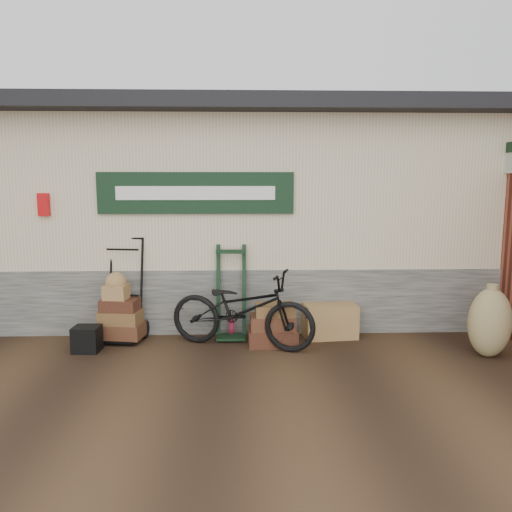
{
  "coord_description": "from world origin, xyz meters",
  "views": [
    {
      "loc": [
        0.28,
        -5.71,
        2.1
      ],
      "look_at": [
        0.5,
        0.9,
        1.11
      ],
      "focal_mm": 35.0,
      "sensor_mm": 36.0,
      "label": 1
    }
  ],
  "objects_px": {
    "suitcase_stack": "(273,324)",
    "green_barrow": "(231,292)",
    "bicycle": "(242,305)",
    "wicker_hamper": "(329,320)",
    "black_trunk": "(87,339)",
    "porter_trolley": "(124,288)"
  },
  "relations": [
    {
      "from": "porter_trolley",
      "to": "bicycle",
      "type": "bearing_deg",
      "value": -5.89
    },
    {
      "from": "wicker_hamper",
      "to": "bicycle",
      "type": "distance_m",
      "value": 1.3
    },
    {
      "from": "black_trunk",
      "to": "suitcase_stack",
      "type": "bearing_deg",
      "value": 4.4
    },
    {
      "from": "porter_trolley",
      "to": "suitcase_stack",
      "type": "bearing_deg",
      "value": -1.11
    },
    {
      "from": "suitcase_stack",
      "to": "green_barrow",
      "type": "bearing_deg",
      "value": 148.18
    },
    {
      "from": "black_trunk",
      "to": "porter_trolley",
      "type": "bearing_deg",
      "value": 54.84
    },
    {
      "from": "green_barrow",
      "to": "bicycle",
      "type": "bearing_deg",
      "value": -69.87
    },
    {
      "from": "green_barrow",
      "to": "suitcase_stack",
      "type": "bearing_deg",
      "value": -31.13
    },
    {
      "from": "black_trunk",
      "to": "bicycle",
      "type": "distance_m",
      "value": 1.98
    },
    {
      "from": "green_barrow",
      "to": "wicker_hamper",
      "type": "relative_size",
      "value": 1.8
    },
    {
      "from": "suitcase_stack",
      "to": "wicker_hamper",
      "type": "relative_size",
      "value": 0.89
    },
    {
      "from": "porter_trolley",
      "to": "green_barrow",
      "type": "height_order",
      "value": "porter_trolley"
    },
    {
      "from": "suitcase_stack",
      "to": "black_trunk",
      "type": "height_order",
      "value": "suitcase_stack"
    },
    {
      "from": "green_barrow",
      "to": "bicycle",
      "type": "relative_size",
      "value": 0.66
    },
    {
      "from": "bicycle",
      "to": "black_trunk",
      "type": "bearing_deg",
      "value": 111.71
    },
    {
      "from": "porter_trolley",
      "to": "wicker_hamper",
      "type": "bearing_deg",
      "value": 8.55
    },
    {
      "from": "wicker_hamper",
      "to": "black_trunk",
      "type": "bearing_deg",
      "value": -170.65
    },
    {
      "from": "green_barrow",
      "to": "suitcase_stack",
      "type": "height_order",
      "value": "green_barrow"
    },
    {
      "from": "wicker_hamper",
      "to": "suitcase_stack",
      "type": "bearing_deg",
      "value": -157.14
    },
    {
      "from": "green_barrow",
      "to": "black_trunk",
      "type": "relative_size",
      "value": 3.93
    },
    {
      "from": "porter_trolley",
      "to": "bicycle",
      "type": "distance_m",
      "value": 1.63
    },
    {
      "from": "green_barrow",
      "to": "black_trunk",
      "type": "distance_m",
      "value": 1.92
    }
  ]
}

